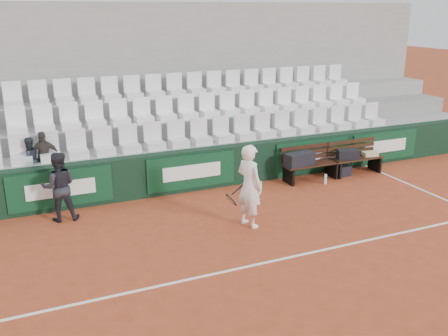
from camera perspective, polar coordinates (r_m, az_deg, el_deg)
ground at (r=8.98m, az=6.10°, el=-10.44°), size 80.00×80.00×0.00m
court_baseline at (r=8.98m, az=6.10°, el=-10.42°), size 18.00×0.06×0.01m
back_barrier at (r=12.16m, az=-2.79°, el=-0.11°), size 18.00×0.34×1.00m
grandstand_tier_front at (r=12.70m, az=-4.09°, el=0.66°), size 18.00×0.95×1.00m
grandstand_tier_mid at (r=13.51m, az=-5.47°, el=2.66°), size 18.00×0.95×1.45m
grandstand_tier_back at (r=14.33m, az=-6.69°, el=4.43°), size 18.00×0.95×1.90m
grandstand_rear_wall at (r=14.69m, az=-7.59°, el=9.69°), size 18.00×0.30×4.40m
seat_row_front at (r=12.33m, az=-3.90°, el=4.06°), size 11.90×0.44×0.63m
seat_row_mid at (r=13.11m, az=-5.36°, el=6.87°), size 11.90×0.44×0.63m
seat_row_back at (r=13.93m, az=-6.66°, el=9.35°), size 11.90×0.44×0.63m
bench_left at (r=13.00m, az=9.85°, el=-0.43°), size 1.50×0.56×0.45m
bench_right at (r=13.78m, az=14.77°, el=0.27°), size 1.50×0.56×0.45m
sports_bag_left at (r=12.67m, az=8.63°, el=1.00°), size 0.81×0.44×0.33m
sports_bag_right at (r=13.47m, az=13.99°, el=1.51°), size 0.60×0.41×0.26m
towel at (r=13.97m, az=16.34°, el=1.57°), size 0.43×0.34×0.11m
sports_bag_ground at (r=13.53m, az=13.30°, el=-0.32°), size 0.47×0.31×0.28m
water_bottle_near at (r=12.15m, az=4.21°, el=-2.06°), size 0.06×0.06×0.23m
water_bottle_far at (r=12.83m, az=11.52°, el=-1.25°), size 0.07×0.07×0.25m
tennis_player at (r=9.96m, az=2.91°, el=-2.07°), size 0.79×0.72×1.71m
ball_kid at (r=10.81m, az=-18.33°, el=-2.03°), size 0.77×0.63×1.47m
spectator_b at (r=11.67m, az=-20.05°, el=3.43°), size 0.66×0.30×1.11m
spectator_c at (r=11.67m, az=-21.58°, el=3.00°), size 0.59×0.53×1.01m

